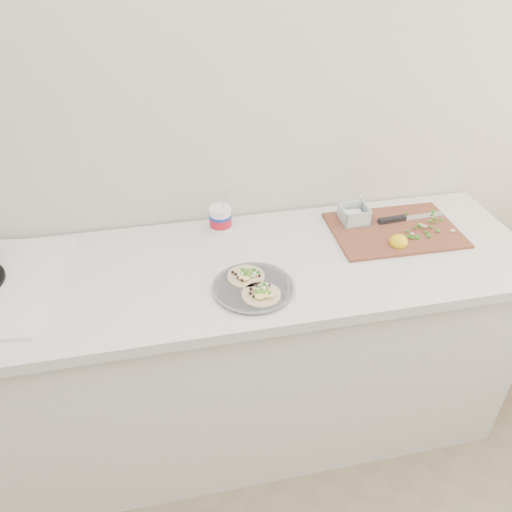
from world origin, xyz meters
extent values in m
cube|color=beige|center=(0.00, 1.73, 1.30)|extent=(3.50, 0.05, 2.60)
cube|color=silver|center=(0.00, 1.43, 0.43)|extent=(2.40, 0.62, 0.86)
cube|color=silver|center=(0.00, 1.41, 0.88)|extent=(2.44, 0.66, 0.04)
cylinder|color=slate|center=(0.18, 1.27, 0.91)|extent=(0.25, 0.25, 0.01)
cylinder|color=slate|center=(0.18, 1.27, 0.91)|extent=(0.27, 0.27, 0.00)
cylinder|color=white|center=(0.13, 1.65, 0.95)|extent=(0.08, 0.08, 0.10)
cylinder|color=#B51424|center=(0.13, 1.65, 0.95)|extent=(0.09, 0.09, 0.04)
cylinder|color=#192D99|center=(0.13, 1.65, 0.97)|extent=(0.09, 0.09, 0.01)
cube|color=brown|center=(0.78, 1.50, 0.91)|extent=(0.48, 0.34, 0.01)
cube|color=white|center=(0.65, 1.59, 0.93)|extent=(0.07, 0.07, 0.03)
ellipsoid|color=yellow|center=(0.75, 1.40, 0.93)|extent=(0.07, 0.07, 0.06)
cube|color=silver|center=(0.93, 1.56, 0.91)|extent=(0.18, 0.04, 0.00)
cube|color=black|center=(0.79, 1.56, 0.92)|extent=(0.12, 0.03, 0.02)
camera|label=1|loc=(-0.07, 0.03, 1.93)|focal=35.00mm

